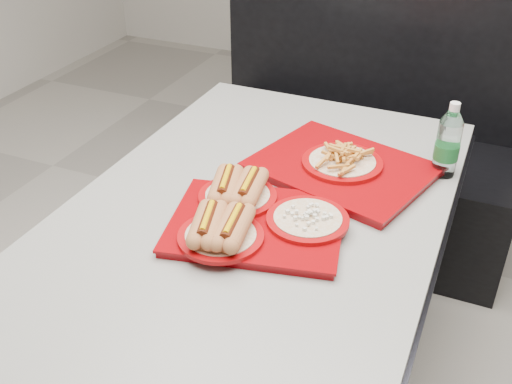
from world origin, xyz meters
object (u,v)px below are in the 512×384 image
at_px(diner_table, 256,258).
at_px(tray_far, 342,164).
at_px(water_bottle, 448,144).
at_px(booth_bench, 359,144).
at_px(tray_near, 250,216).

xyz_separation_m(diner_table, tray_far, (0.15, 0.25, 0.19)).
xyz_separation_m(tray_far, water_bottle, (0.25, 0.11, 0.06)).
distance_m(booth_bench, tray_far, 0.94).
xyz_separation_m(booth_bench, tray_far, (0.15, -0.85, 0.37)).
bearing_deg(booth_bench, tray_far, -80.06).
bearing_deg(water_bottle, booth_bench, 118.48).
bearing_deg(tray_far, tray_near, -110.63).
xyz_separation_m(diner_table, tray_near, (0.02, -0.09, 0.20)).
bearing_deg(tray_near, booth_bench, 91.10).
xyz_separation_m(diner_table, water_bottle, (0.40, 0.35, 0.26)).
xyz_separation_m(tray_near, water_bottle, (0.38, 0.44, 0.06)).
bearing_deg(booth_bench, diner_table, -90.00).
height_order(diner_table, tray_near, tray_near).
relative_size(diner_table, water_bottle, 6.77).
bearing_deg(tray_far, water_bottle, 22.43).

